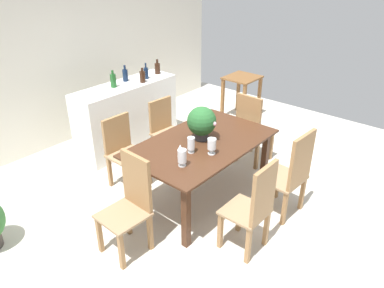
{
  "coord_description": "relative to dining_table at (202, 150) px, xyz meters",
  "views": [
    {
      "loc": [
        -2.96,
        -2.41,
        2.72
      ],
      "look_at": [
        -0.04,
        0.07,
        0.71
      ],
      "focal_mm": 34.79,
      "sensor_mm": 36.0,
      "label": 1
    }
  ],
  "objects": [
    {
      "name": "ground_plane",
      "position": [
        0.0,
        0.05,
        -0.66
      ],
      "size": [
        7.04,
        7.04,
        0.0
      ],
      "primitive_type": "plane",
      "color": "beige"
    },
    {
      "name": "chair_far_left",
      "position": [
        -0.39,
        0.96,
        -0.15
      ],
      "size": [
        0.44,
        0.43,
        0.91
      ],
      "rotation": [
        0.0,
        0.0,
        -0.02
      ],
      "color": "olive",
      "rests_on": "ground"
    },
    {
      "name": "chair_far_right",
      "position": [
        0.4,
        0.96,
        -0.16
      ],
      "size": [
        0.44,
        0.47,
        0.91
      ],
      "rotation": [
        0.0,
        0.0,
        -0.07
      ],
      "color": "olive",
      "rests_on": "ground"
    },
    {
      "name": "wine_bottle_green",
      "position": [
        0.74,
        1.68,
        0.42
      ],
      "size": [
        0.07,
        0.07,
        0.24
      ],
      "color": "#0F1E38",
      "rests_on": "kitchen_counter"
    },
    {
      "name": "back_wall",
      "position": [
        0.0,
        2.65,
        0.64
      ],
      "size": [
        6.4,
        0.1,
        2.6
      ],
      "primitive_type": "cube",
      "color": "beige",
      "rests_on": "ground"
    },
    {
      "name": "chair_foot_end",
      "position": [
        1.1,
        0.0,
        -0.1
      ],
      "size": [
        0.46,
        0.43,
        1.04
      ],
      "rotation": [
        0.0,
        0.0,
        1.53
      ],
      "color": "olive",
      "rests_on": "ground"
    },
    {
      "name": "wine_bottle_clear",
      "position": [
        0.59,
        1.59,
        0.42
      ],
      "size": [
        0.08,
        0.08,
        0.21
      ],
      "color": "black",
      "rests_on": "kitchen_counter"
    },
    {
      "name": "side_table",
      "position": [
        2.39,
        1.02,
        -0.1
      ],
      "size": [
        0.58,
        0.53,
        0.76
      ],
      "color": "brown",
      "rests_on": "ground"
    },
    {
      "name": "chair_near_left",
      "position": [
        -0.39,
        -0.96,
        -0.11
      ],
      "size": [
        0.41,
        0.41,
        1.02
      ],
      "rotation": [
        0.0,
        0.0,
        3.14
      ],
      "color": "olive",
      "rests_on": "ground"
    },
    {
      "name": "wine_bottle_tall",
      "position": [
        0.17,
        1.74,
        0.43
      ],
      "size": [
        0.08,
        0.08,
        0.24
      ],
      "color": "#194C1E",
      "rests_on": "kitchen_counter"
    },
    {
      "name": "crystal_vase_right",
      "position": [
        -0.27,
        -0.07,
        0.21
      ],
      "size": [
        0.08,
        0.08,
        0.18
      ],
      "color": "silver",
      "rests_on": "dining_table"
    },
    {
      "name": "crystal_vase_left",
      "position": [
        -0.15,
        -0.26,
        0.22
      ],
      "size": [
        0.09,
        0.09,
        0.18
      ],
      "color": "silver",
      "rests_on": "dining_table"
    },
    {
      "name": "dining_table",
      "position": [
        0.0,
        0.0,
        0.0
      ],
      "size": [
        1.73,
        1.05,
        0.76
      ],
      "color": "#422616",
      "rests_on": "ground"
    },
    {
      "name": "kitchen_counter",
      "position": [
        0.35,
        1.72,
        -0.16
      ],
      "size": [
        1.64,
        0.51,
        0.99
      ],
      "primitive_type": "cube",
      "color": "silver",
      "rests_on": "ground"
    },
    {
      "name": "wine_glass",
      "position": [
        -0.41,
        -0.04,
        0.21
      ],
      "size": [
        0.06,
        0.06,
        0.14
      ],
      "color": "silver",
      "rests_on": "dining_table"
    },
    {
      "name": "chair_near_right",
      "position": [
        0.38,
        -0.97,
        -0.08
      ],
      "size": [
        0.49,
        0.43,
        1.05
      ],
      "rotation": [
        0.0,
        0.0,
        3.09
      ],
      "color": "olive",
      "rests_on": "ground"
    },
    {
      "name": "chair_head_end",
      "position": [
        -1.1,
        -0.0,
        -0.1
      ],
      "size": [
        0.45,
        0.43,
        1.03
      ],
      "rotation": [
        0.0,
        0.0,
        -1.61
      ],
      "color": "olive",
      "rests_on": "ground"
    },
    {
      "name": "wine_bottle_amber",
      "position": [
        1.03,
        1.73,
        0.42
      ],
      "size": [
        0.08,
        0.08,
        0.23
      ],
      "color": "black",
      "rests_on": "kitchen_counter"
    },
    {
      "name": "crystal_vase_center_near",
      "position": [
        -0.54,
        -0.18,
        0.21
      ],
      "size": [
        0.09,
        0.09,
        0.18
      ],
      "color": "silver",
      "rests_on": "dining_table"
    },
    {
      "name": "wine_bottle_dark",
      "position": [
        0.46,
        1.82,
        0.43
      ],
      "size": [
        0.08,
        0.08,
        0.24
      ],
      "color": "#0F1E38",
      "rests_on": "kitchen_counter"
    },
    {
      "name": "flower_centerpiece",
      "position": [
        0.05,
        0.04,
        0.32
      ],
      "size": [
        0.34,
        0.35,
        0.4
      ],
      "color": "#333338",
      "rests_on": "dining_table"
    }
  ]
}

